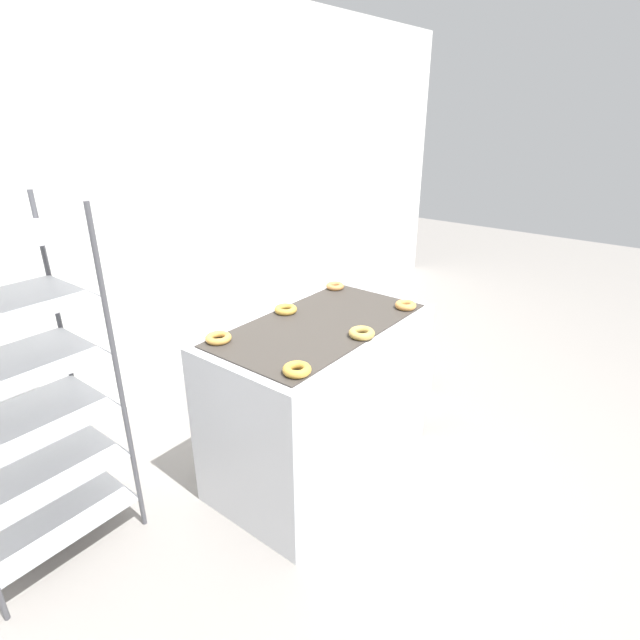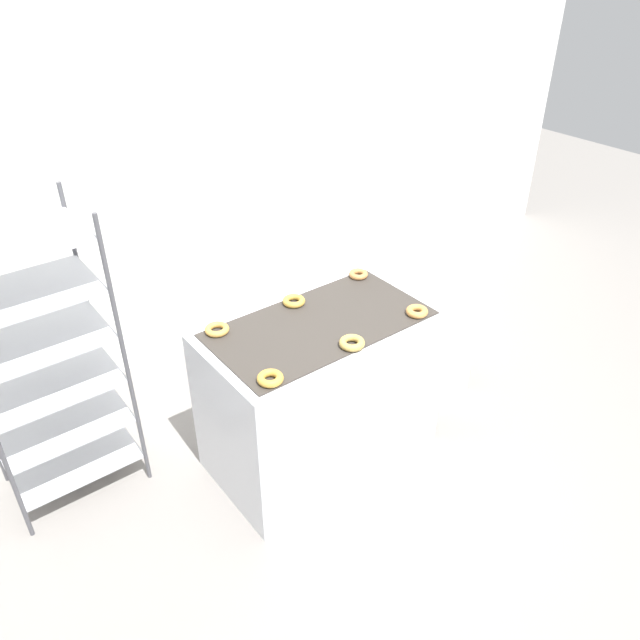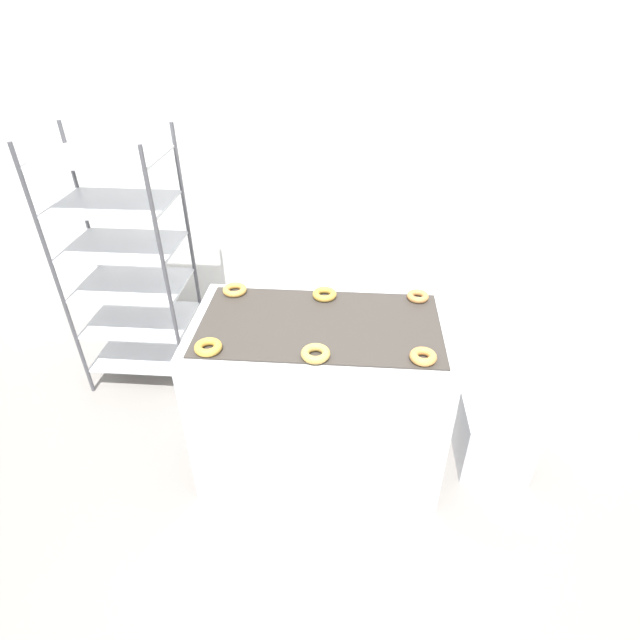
# 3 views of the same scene
# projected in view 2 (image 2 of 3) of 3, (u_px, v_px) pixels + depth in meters

# --- Properties ---
(ground_plane) EXTENTS (14.00, 14.00, 0.00)m
(ground_plane) POSITION_uv_depth(u_px,v_px,m) (387.00, 513.00, 3.44)
(ground_plane) COLOR gray
(wall_back) EXTENTS (8.00, 0.05, 2.80)m
(wall_back) POSITION_uv_depth(u_px,v_px,m) (180.00, 164.00, 4.10)
(wall_back) COLOR white
(wall_back) RESTS_ON ground_plane
(fryer_machine) EXTENTS (1.28, 0.71, 0.94)m
(fryer_machine) POSITION_uv_depth(u_px,v_px,m) (320.00, 391.00, 3.59)
(fryer_machine) COLOR silver
(fryer_machine) RESTS_ON ground_plane
(baking_rack_cart) EXTENTS (0.69, 0.51, 1.66)m
(baking_rack_cart) POSITION_uv_depth(u_px,v_px,m) (44.00, 362.00, 3.20)
(baking_rack_cart) COLOR #4C4C51
(baking_rack_cart) RESTS_ON ground_plane
(glaze_bin) EXTENTS (0.38, 0.36, 0.39)m
(glaze_bin) POSITION_uv_depth(u_px,v_px,m) (432.00, 364.00, 4.26)
(glaze_bin) COLOR silver
(glaze_bin) RESTS_ON ground_plane
(donut_near_left) EXTENTS (0.13, 0.13, 0.04)m
(donut_near_left) POSITION_uv_depth(u_px,v_px,m) (270.00, 378.00, 2.91)
(donut_near_left) COLOR gold
(donut_near_left) RESTS_ON fryer_machine
(donut_near_center) EXTENTS (0.13, 0.13, 0.04)m
(donut_near_center) POSITION_uv_depth(u_px,v_px,m) (351.00, 343.00, 3.15)
(donut_near_center) COLOR tan
(donut_near_center) RESTS_ON fryer_machine
(donut_near_right) EXTENTS (0.12, 0.12, 0.04)m
(donut_near_right) POSITION_uv_depth(u_px,v_px,m) (417.00, 311.00, 3.40)
(donut_near_right) COLOR #CD8C45
(donut_near_right) RESTS_ON fryer_machine
(donut_far_left) EXTENTS (0.13, 0.13, 0.03)m
(donut_far_left) POSITION_uv_depth(u_px,v_px,m) (217.00, 329.00, 3.25)
(donut_far_left) COLOR gold
(donut_far_left) RESTS_ON fryer_machine
(donut_far_center) EXTENTS (0.13, 0.13, 0.03)m
(donut_far_center) POSITION_uv_depth(u_px,v_px,m) (294.00, 301.00, 3.49)
(donut_far_center) COLOR gold
(donut_far_center) RESTS_ON fryer_machine
(donut_far_right) EXTENTS (0.11, 0.11, 0.03)m
(donut_far_right) POSITION_uv_depth(u_px,v_px,m) (358.00, 274.00, 3.76)
(donut_far_right) COLOR #C38246
(donut_far_right) RESTS_ON fryer_machine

